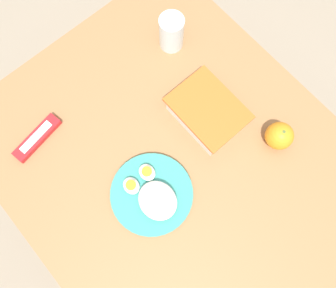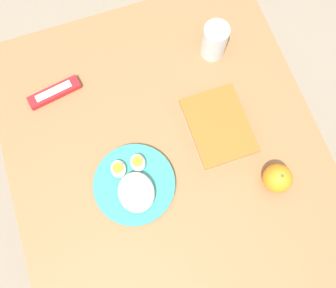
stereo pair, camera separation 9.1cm
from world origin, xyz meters
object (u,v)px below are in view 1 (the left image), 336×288
rice_plate (153,195)px  candy_bar (37,138)px  drinking_glass (171,32)px  food_container (207,113)px  orange_fruit (279,136)px

rice_plate → candy_bar: rice_plate is taller
drinking_glass → rice_plate: bearing=-47.3°
rice_plate → drinking_glass: bearing=132.7°
food_container → rice_plate: size_ratio=0.91×
food_container → candy_bar: food_container is taller
orange_fruit → rice_plate: 0.39m
orange_fruit → rice_plate: size_ratio=0.35×
food_container → orange_fruit: (0.18, 0.10, 0.01)m
orange_fruit → candy_bar: (-0.45, -0.51, -0.03)m
food_container → rice_plate: food_container is taller
orange_fruit → drinking_glass: drinking_glass is taller
food_container → candy_bar: 0.49m
orange_fruit → candy_bar: bearing=-131.3°
rice_plate → candy_bar: (-0.34, -0.14, -0.01)m
rice_plate → drinking_glass: drinking_glass is taller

